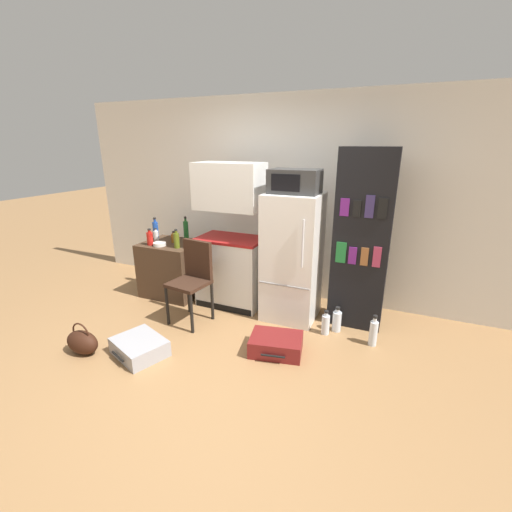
% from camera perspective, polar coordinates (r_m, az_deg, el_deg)
% --- Properties ---
extents(ground_plane, '(24.00, 24.00, 0.00)m').
position_cam_1_polar(ground_plane, '(3.41, -8.79, -17.85)').
color(ground_plane, olive).
extents(wall_back, '(6.40, 0.10, 2.59)m').
position_cam_1_polar(wall_back, '(4.56, 6.10, 9.26)').
color(wall_back, silver).
rests_on(wall_back, ground_plane).
extents(side_table, '(0.75, 0.62, 0.74)m').
position_cam_1_polar(side_table, '(4.84, -13.72, -2.03)').
color(side_table, '#422D1E').
rests_on(side_table, ground_plane).
extents(kitchen_hutch, '(0.83, 0.53, 1.79)m').
position_cam_1_polar(kitchen_hutch, '(4.29, -4.21, 2.13)').
color(kitchen_hutch, silver).
rests_on(kitchen_hutch, ground_plane).
extents(refrigerator, '(0.61, 0.60, 1.48)m').
position_cam_1_polar(refrigerator, '(3.98, 6.07, -0.28)').
color(refrigerator, white).
rests_on(refrigerator, ground_plane).
extents(microwave, '(0.54, 0.36, 0.26)m').
position_cam_1_polar(microwave, '(3.80, 6.50, 12.27)').
color(microwave, '#333333').
rests_on(microwave, refrigerator).
extents(bookshelf, '(0.59, 0.32, 1.97)m').
position_cam_1_polar(bookshelf, '(3.90, 17.17, 2.36)').
color(bookshelf, black).
rests_on(bookshelf, ground_plane).
extents(bottle_olive_oil, '(0.07, 0.07, 0.24)m').
position_cam_1_polar(bottle_olive_oil, '(4.45, -13.10, 2.60)').
color(bottle_olive_oil, '#566619').
rests_on(bottle_olive_oil, side_table).
extents(bottle_milk_white, '(0.06, 0.06, 0.17)m').
position_cam_1_polar(bottle_milk_white, '(4.88, -16.31, 3.33)').
color(bottle_milk_white, white).
rests_on(bottle_milk_white, side_table).
extents(bottle_green_tall, '(0.07, 0.07, 0.31)m').
position_cam_1_polar(bottle_green_tall, '(4.85, -11.60, 4.35)').
color(bottle_green_tall, '#1E6028').
rests_on(bottle_green_tall, side_table).
extents(bottle_blue_soda, '(0.08, 0.08, 0.30)m').
position_cam_1_polar(bottle_blue_soda, '(4.97, -16.40, 4.23)').
color(bottle_blue_soda, '#1E47A3').
rests_on(bottle_blue_soda, side_table).
extents(bottle_amber_beer, '(0.07, 0.07, 0.15)m').
position_cam_1_polar(bottle_amber_beer, '(4.71, -13.52, 2.98)').
color(bottle_amber_beer, brown).
rests_on(bottle_amber_beer, side_table).
extents(bottle_ketchup_red, '(0.08, 0.08, 0.22)m').
position_cam_1_polar(bottle_ketchup_red, '(4.67, -17.27, 2.86)').
color(bottle_ketchup_red, '#AD1914').
rests_on(bottle_ketchup_red, side_table).
extents(bowl, '(0.16, 0.16, 0.05)m').
position_cam_1_polar(bowl, '(4.62, -15.77, 1.92)').
color(bowl, silver).
rests_on(bowl, side_table).
extents(chair, '(0.45, 0.45, 0.95)m').
position_cam_1_polar(chair, '(4.01, -10.38, -3.01)').
color(chair, black).
rests_on(chair, ground_plane).
extents(suitcase_large_flat, '(0.58, 0.47, 0.17)m').
position_cam_1_polar(suitcase_large_flat, '(3.54, 3.37, -14.47)').
color(suitcase_large_flat, maroon).
rests_on(suitcase_large_flat, ground_plane).
extents(suitcase_small_flat, '(0.62, 0.56, 0.16)m').
position_cam_1_polar(suitcase_small_flat, '(3.69, -18.85, -14.16)').
color(suitcase_small_flat, '#99999E').
rests_on(suitcase_small_flat, ground_plane).
extents(handbag, '(0.36, 0.20, 0.33)m').
position_cam_1_polar(handbag, '(3.91, -26.96, -12.64)').
color(handbag, '#33190F').
rests_on(handbag, ground_plane).
extents(water_bottle_front, '(0.09, 0.09, 0.28)m').
position_cam_1_polar(water_bottle_front, '(3.90, 11.52, -11.06)').
color(water_bottle_front, silver).
rests_on(water_bottle_front, ground_plane).
extents(water_bottle_middle, '(0.10, 0.10, 0.29)m').
position_cam_1_polar(water_bottle_middle, '(3.98, 13.32, -10.46)').
color(water_bottle_middle, silver).
rests_on(water_bottle_middle, ground_plane).
extents(water_bottle_back, '(0.08, 0.08, 0.34)m').
position_cam_1_polar(water_bottle_back, '(3.81, 18.98, -11.98)').
color(water_bottle_back, silver).
rests_on(water_bottle_back, ground_plane).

